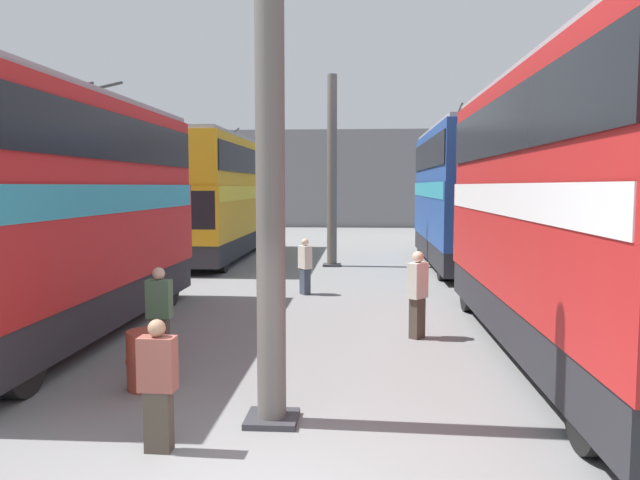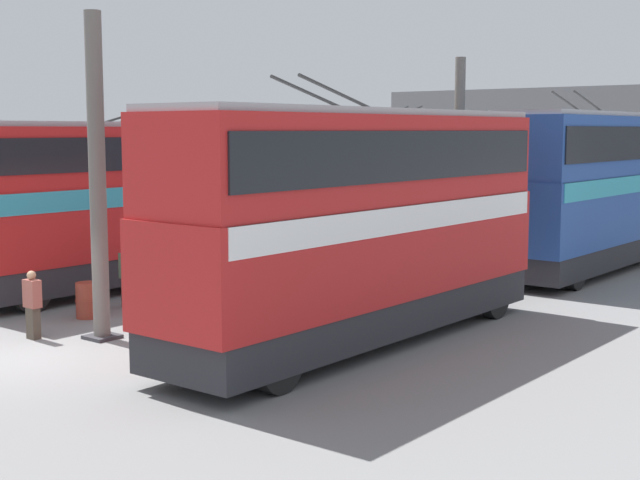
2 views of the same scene
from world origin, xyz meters
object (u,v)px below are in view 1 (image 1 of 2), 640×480
(person_aisle_foreground, at_px, (158,383))
(bus_left_near, at_px, (574,195))
(person_aisle_midway, at_px, (305,265))
(oil_drum, at_px, (146,360))
(bus_left_far, at_px, (460,188))
(person_by_left_row, at_px, (417,292))
(bus_right_near, at_px, (62,200))
(bus_right_far, at_px, (219,190))
(person_by_right_row, at_px, (159,312))

(person_aisle_foreground, bearing_deg, bus_left_near, -52.52)
(person_aisle_midway, xyz_separation_m, oil_drum, (-8.42, 1.64, -0.39))
(bus_left_far, xyz_separation_m, person_aisle_foreground, (-17.16, 6.03, -2.17))
(oil_drum, bearing_deg, person_by_left_row, -51.51)
(bus_right_near, height_order, person_aisle_foreground, bus_right_near)
(bus_left_far, bearing_deg, person_by_left_row, 167.44)
(bus_left_near, bearing_deg, bus_right_far, 33.45)
(person_by_right_row, relative_size, person_by_left_row, 0.94)
(bus_left_far, relative_size, oil_drum, 11.62)
(person_aisle_midway, height_order, oil_drum, person_aisle_midway)
(bus_right_near, bearing_deg, bus_left_near, -95.45)
(bus_left_near, distance_m, person_aisle_midway, 8.48)
(bus_left_near, xyz_separation_m, bus_right_far, (14.68, 9.70, -0.02))
(person_aisle_midway, height_order, person_aisle_foreground, person_aisle_midway)
(bus_left_near, distance_m, bus_right_near, 9.74)
(bus_right_near, xyz_separation_m, bus_right_far, (13.75, 0.00, 0.10))
(person_by_right_row, relative_size, oil_drum, 1.85)
(person_by_left_row, bearing_deg, person_aisle_midway, -21.55)
(person_aisle_midway, distance_m, person_aisle_foreground, 10.61)
(bus_right_far, height_order, person_by_right_row, bus_right_far)
(bus_left_far, xyz_separation_m, oil_drum, (-14.99, 6.95, -2.53))
(bus_right_far, height_order, oil_drum, bus_right_far)
(bus_right_near, height_order, person_by_left_row, bus_right_near)
(bus_left_far, distance_m, oil_drum, 16.72)
(bus_right_near, relative_size, person_aisle_midway, 6.21)
(person_aisle_midway, xyz_separation_m, person_aisle_foreground, (-10.59, 0.73, -0.02))
(person_by_left_row, bearing_deg, person_aisle_foreground, 97.94)
(bus_left_far, bearing_deg, person_aisle_midway, 141.11)
(bus_left_far, xyz_separation_m, person_by_right_row, (-13.49, 7.22, -2.11))
(bus_left_near, xyz_separation_m, person_by_right_row, (-0.64, 7.22, -2.05))
(person_aisle_foreground, distance_m, person_by_left_row, 6.63)
(bus_right_far, relative_size, oil_drum, 12.35)
(bus_left_far, bearing_deg, person_by_right_row, 151.83)
(person_aisle_foreground, relative_size, person_by_left_row, 0.88)
(bus_right_near, bearing_deg, person_by_left_row, -86.65)
(bus_right_far, xyz_separation_m, person_aisle_foreground, (-18.99, -3.67, -2.09))
(person_aisle_midway, bearing_deg, bus_right_near, -162.65)
(bus_left_near, relative_size, bus_right_far, 1.01)
(bus_left_far, bearing_deg, person_aisle_foreground, 160.65)
(bus_right_far, distance_m, person_by_left_row, 15.25)
(person_by_right_row, xyz_separation_m, person_by_left_row, (1.98, -4.66, 0.06))
(bus_right_far, bearing_deg, person_aisle_midway, -152.37)
(bus_right_far, xyz_separation_m, person_by_right_row, (-15.32, -2.47, -2.03))
(bus_left_near, height_order, bus_right_near, bus_left_near)
(person_by_right_row, xyz_separation_m, oil_drum, (-1.50, -0.28, -0.43))
(bus_left_far, height_order, person_aisle_foreground, bus_left_far)
(person_aisle_midway, bearing_deg, oil_drum, -134.30)
(bus_right_far, xyz_separation_m, oil_drum, (-16.82, -2.75, -2.45))
(bus_right_near, bearing_deg, person_aisle_midway, -39.40)
(person_aisle_midway, xyz_separation_m, person_by_right_row, (-6.92, 1.92, 0.04))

